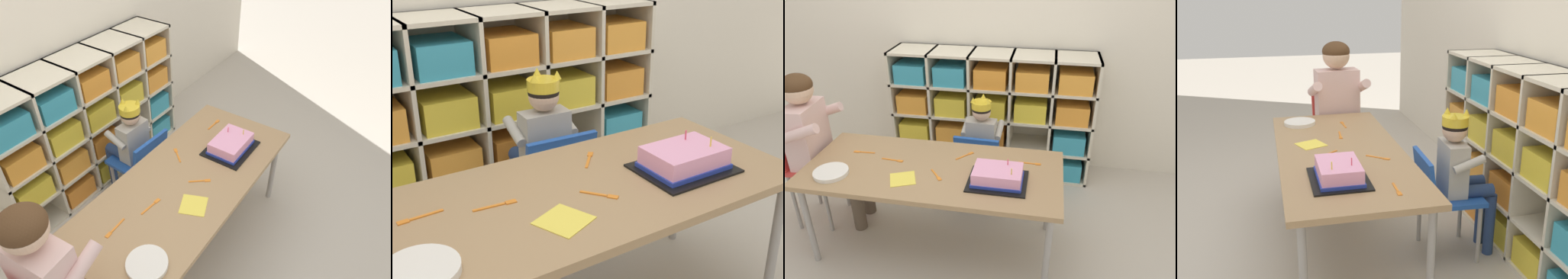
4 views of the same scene
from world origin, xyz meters
The scene contains 12 objects.
storage_cubby_shelf centered at (0.21, 1.02, 0.51)m, with size 1.62×0.35×1.03m.
activity_table centered at (0.00, 0.00, 0.55)m, with size 1.53×0.67×0.59m.
classroom_chair_blue centered at (0.19, 0.52, 0.37)m, with size 0.36×0.34×0.59m.
child_with_crown centered at (0.19, 0.62, 0.52)m, with size 0.30×0.31×0.84m.
birthday_cake_on_tray centered at (0.40, -0.07, 0.63)m, with size 0.33×0.27×0.12m.
paper_plate_stack centered at (-0.56, -0.17, 0.60)m, with size 0.20×0.20×0.02m, color white.
paper_napkin_square centered at (-0.13, -0.15, 0.59)m, with size 0.14×0.14×0.00m, color #F4DB4C.
fork_beside_plate_stack centered at (0.05, -0.08, 0.59)m, with size 0.09×0.11×0.00m.
fork_by_napkin centered at (-0.26, 0.04, 0.59)m, with size 0.14×0.03×0.00m.
fork_near_cake_tray centered at (0.16, 0.18, 0.59)m, with size 0.10×0.11×0.00m.
fork_scattered_mid_table centered at (-0.49, 0.10, 0.59)m, with size 0.14×0.02×0.00m.
fork_at_table_front_edge centered at (0.58, 0.16, 0.59)m, with size 0.13×0.02×0.00m.
Camera 2 is at (-0.77, -1.28, 1.39)m, focal length 47.05 mm.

